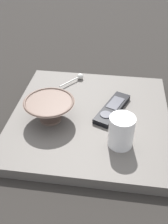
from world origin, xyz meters
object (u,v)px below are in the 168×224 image
cereal_bowl (50,109)px  coffee_mug (121,131)px  tv_remote_near (112,109)px  teaspoon (78,77)px

cereal_bowl → coffee_mug: bearing=160.3°
cereal_bowl → tv_remote_near: 0.22m
cereal_bowl → teaspoon: cereal_bowl is taller
cereal_bowl → coffee_mug: size_ratio=1.66×
cereal_bowl → tv_remote_near: size_ratio=0.85×
cereal_bowl → teaspoon: 0.27m
tv_remote_near → coffee_mug: bearing=101.3°
tv_remote_near → teaspoon: bearing=-51.5°
coffee_mug → teaspoon: bearing=-62.4°
coffee_mug → tv_remote_near: coffee_mug is taller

